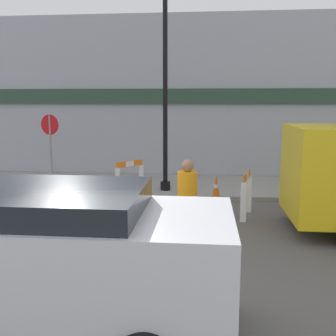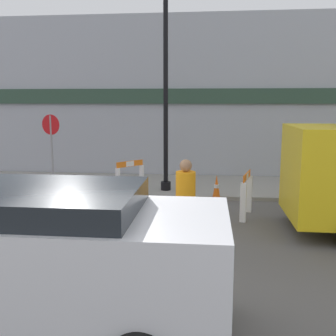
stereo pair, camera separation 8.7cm
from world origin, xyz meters
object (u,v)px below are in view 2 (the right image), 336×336
at_px(streetlamp_post, 166,49).
at_px(person_worker, 185,205).
at_px(parked_car_1, 33,252).
at_px(stop_sign, 51,138).

distance_m(streetlamp_post, person_worker, 5.63).
height_order(streetlamp_post, person_worker, streetlamp_post).
xyz_separation_m(streetlamp_post, parked_car_1, (-0.72, -6.99, -3.08)).
bearing_deg(stop_sign, streetlamp_post, -170.26).
relative_size(streetlamp_post, stop_sign, 2.90).
xyz_separation_m(streetlamp_post, stop_sign, (-3.46, 0.25, -2.50)).
relative_size(streetlamp_post, person_worker, 3.68).
relative_size(stop_sign, person_worker, 1.27).
relative_size(streetlamp_post, parked_car_1, 1.43).
bearing_deg(streetlamp_post, parked_car_1, -95.89).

